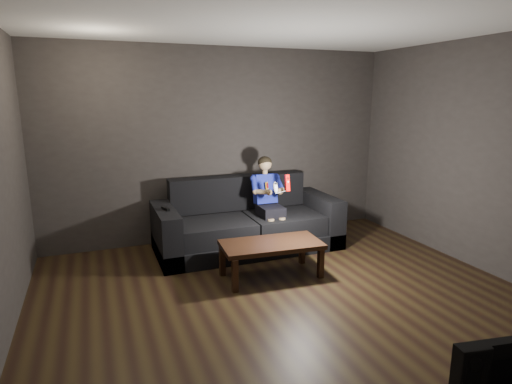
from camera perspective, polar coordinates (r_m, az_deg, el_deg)
name	(u,v)px	position (r m, az deg, el deg)	size (l,w,h in m)	color
floor	(300,313)	(4.28, 5.85, -15.71)	(5.00, 5.00, 0.00)	black
back_wall	(222,145)	(6.13, -4.55, 6.28)	(5.00, 0.04, 2.70)	#352F2E
right_wall	(507,159)	(5.44, 30.45, 3.76)	(0.04, 5.00, 2.70)	#352F2E
ceiling	(307,12)	(3.82, 6.83, 22.70)	(5.00, 5.00, 0.02)	white
sofa	(247,226)	(5.81, -1.23, -4.57)	(2.43, 1.05, 0.94)	black
child	(268,193)	(5.72, 1.61, -0.16)	(0.44, 0.55, 1.09)	black
wii_remote_red	(287,183)	(5.33, 4.20, 1.23)	(0.05, 0.08, 0.21)	red
nunchuk_white	(276,187)	(5.28, 2.62, 0.62)	(0.07, 0.10, 0.15)	silver
wii_remote_black	(165,209)	(5.36, -11.99, -2.19)	(0.08, 0.17, 0.03)	black
coffee_table	(271,247)	(4.89, 2.05, -7.34)	(1.17, 0.64, 0.41)	black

